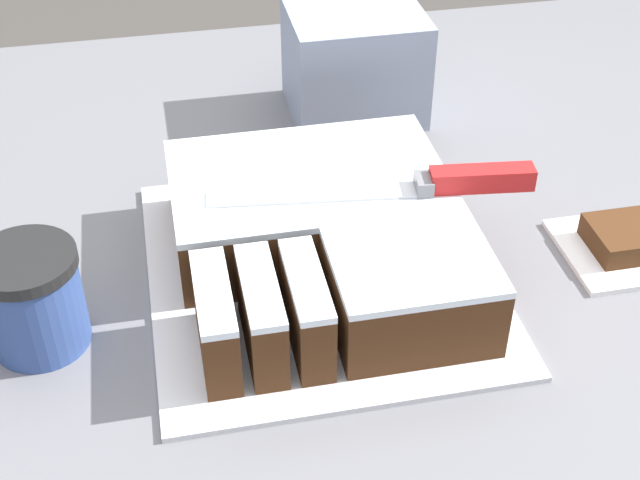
{
  "coord_description": "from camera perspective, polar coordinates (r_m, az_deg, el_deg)",
  "views": [
    {
      "loc": [
        -0.16,
        -0.71,
        1.52
      ],
      "look_at": [
        -0.02,
        -0.05,
        0.99
      ],
      "focal_mm": 50.0,
      "sensor_mm": 36.0,
      "label": 1
    }
  ],
  "objects": [
    {
      "name": "paper_napkin",
      "position": [
        0.97,
        18.67,
        -0.58
      ],
      "size": [
        0.12,
        0.12,
        0.01
      ],
      "color": "white",
      "rests_on": "countertop"
    },
    {
      "name": "brownie",
      "position": [
        0.96,
        18.85,
        0.14
      ],
      "size": [
        0.07,
        0.07,
        0.02
      ],
      "color": "#472814",
      "rests_on": "paper_napkin"
    },
    {
      "name": "cake_board",
      "position": [
        0.89,
        0.0,
        -2.11
      ],
      "size": [
        0.34,
        0.37,
        0.01
      ],
      "color": "silver",
      "rests_on": "countertop"
    },
    {
      "name": "coffee_cup",
      "position": [
        0.83,
        -17.88,
        -3.63
      ],
      "size": [
        0.09,
        0.09,
        0.1
      ],
      "color": "#334C8C",
      "rests_on": "countertop"
    },
    {
      "name": "knife",
      "position": [
        0.87,
        7.65,
        3.67
      ],
      "size": [
        0.32,
        0.06,
        0.02
      ],
      "rotation": [
        0.0,
        0.0,
        3.02
      ],
      "color": "silver",
      "rests_on": "cake"
    },
    {
      "name": "cake",
      "position": [
        0.87,
        0.25,
        0.27
      ],
      "size": [
        0.27,
        0.3,
        0.08
      ],
      "color": "#472814",
      "rests_on": "cake_board"
    },
    {
      "name": "storage_box",
      "position": [
        1.13,
        2.23,
        11.28
      ],
      "size": [
        0.16,
        0.14,
        0.13
      ],
      "color": "#8C99B2",
      "rests_on": "countertop"
    }
  ]
}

